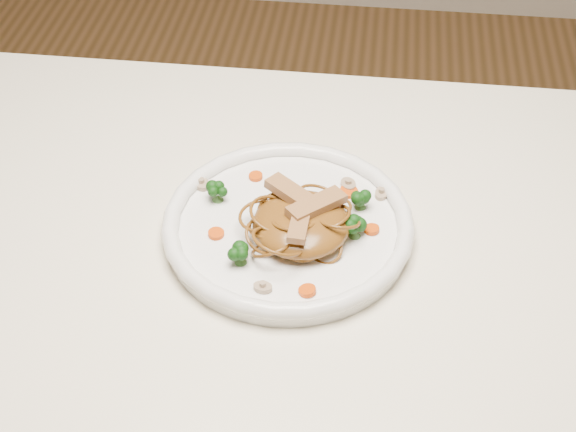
# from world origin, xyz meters

# --- Properties ---
(table) EXTENTS (1.20, 0.80, 0.75)m
(table) POSITION_xyz_m (0.00, 0.00, 0.65)
(table) COLOR beige
(table) RESTS_ON ground
(plate) EXTENTS (0.38, 0.38, 0.02)m
(plate) POSITION_xyz_m (-0.01, 0.05, 0.76)
(plate) COLOR white
(plate) RESTS_ON table
(noodle_mound) EXTENTS (0.14, 0.14, 0.04)m
(noodle_mound) POSITION_xyz_m (0.01, 0.04, 0.78)
(noodle_mound) COLOR brown
(noodle_mound) RESTS_ON plate
(chicken_a) EXTENTS (0.07, 0.07, 0.01)m
(chicken_a) POSITION_xyz_m (0.03, 0.05, 0.80)
(chicken_a) COLOR #9F6F4B
(chicken_a) RESTS_ON noodle_mound
(chicken_b) EXTENTS (0.07, 0.06, 0.01)m
(chicken_b) POSITION_xyz_m (-0.00, 0.06, 0.80)
(chicken_b) COLOR #9F6F4B
(chicken_b) RESTS_ON noodle_mound
(chicken_c) EXTENTS (0.02, 0.06, 0.01)m
(chicken_c) POSITION_xyz_m (0.01, 0.02, 0.80)
(chicken_c) COLOR #9F6F4B
(chicken_c) RESTS_ON noodle_mound
(broccoli_0) EXTENTS (0.03, 0.03, 0.03)m
(broccoli_0) POSITION_xyz_m (0.07, 0.09, 0.78)
(broccoli_0) COLOR #12440E
(broccoli_0) RESTS_ON plate
(broccoli_1) EXTENTS (0.03, 0.03, 0.03)m
(broccoli_1) POSITION_xyz_m (-0.10, 0.09, 0.78)
(broccoli_1) COLOR #12440E
(broccoli_1) RESTS_ON plate
(broccoli_2) EXTENTS (0.03, 0.03, 0.03)m
(broccoli_2) POSITION_xyz_m (-0.05, -0.02, 0.78)
(broccoli_2) COLOR #12440E
(broccoli_2) RESTS_ON plate
(broccoli_3) EXTENTS (0.04, 0.04, 0.03)m
(broccoli_3) POSITION_xyz_m (0.07, 0.04, 0.78)
(broccoli_3) COLOR #12440E
(broccoli_3) RESTS_ON plate
(carrot_0) EXTENTS (0.03, 0.03, 0.00)m
(carrot_0) POSITION_xyz_m (0.06, 0.12, 0.77)
(carrot_0) COLOR #E74208
(carrot_0) RESTS_ON plate
(carrot_1) EXTENTS (0.02, 0.02, 0.00)m
(carrot_1) POSITION_xyz_m (-0.09, 0.02, 0.77)
(carrot_1) COLOR #E74208
(carrot_1) RESTS_ON plate
(carrot_2) EXTENTS (0.02, 0.02, 0.00)m
(carrot_2) POSITION_xyz_m (0.09, 0.05, 0.77)
(carrot_2) COLOR #E74208
(carrot_2) RESTS_ON plate
(carrot_3) EXTENTS (0.02, 0.02, 0.00)m
(carrot_3) POSITION_xyz_m (-0.06, 0.13, 0.77)
(carrot_3) COLOR #E74208
(carrot_3) RESTS_ON plate
(carrot_4) EXTENTS (0.02, 0.02, 0.00)m
(carrot_4) POSITION_xyz_m (0.03, -0.05, 0.77)
(carrot_4) COLOR #E74208
(carrot_4) RESTS_ON plate
(mushroom_0) EXTENTS (0.02, 0.02, 0.01)m
(mushroom_0) POSITION_xyz_m (-0.02, -0.05, 0.77)
(mushroom_0) COLOR #B9A98A
(mushroom_0) RESTS_ON plate
(mushroom_1) EXTENTS (0.02, 0.02, 0.01)m
(mushroom_1) POSITION_xyz_m (0.10, 0.12, 0.77)
(mushroom_1) COLOR #B9A98A
(mushroom_1) RESTS_ON plate
(mushroom_2) EXTENTS (0.03, 0.03, 0.01)m
(mushroom_2) POSITION_xyz_m (-0.12, 0.11, 0.77)
(mushroom_2) COLOR #B9A98A
(mushroom_2) RESTS_ON plate
(mushroom_3) EXTENTS (0.03, 0.03, 0.01)m
(mushroom_3) POSITION_xyz_m (0.06, 0.13, 0.77)
(mushroom_3) COLOR #B9A98A
(mushroom_3) RESTS_ON plate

